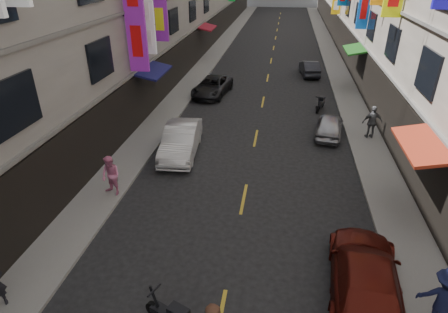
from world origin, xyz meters
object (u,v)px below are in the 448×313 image
(car_left_mid, at_px, (181,140))
(car_right_near, at_px, (365,276))
(car_right_mid, at_px, (329,125))
(pedestrian_rnear, at_px, (444,300))
(scooter_far_right, at_px, (321,104))
(pedestrian_rfar, at_px, (372,122))
(car_right_far, at_px, (309,68))
(car_left_far, at_px, (212,86))
(pedestrian_lfar, at_px, (111,176))

(car_left_mid, xyz_separation_m, car_right_near, (7.59, -7.96, -0.04))
(car_right_mid, height_order, pedestrian_rnear, pedestrian_rnear)
(scooter_far_right, height_order, pedestrian_rfar, pedestrian_rfar)
(car_right_mid, bearing_deg, pedestrian_rfar, -176.72)
(car_right_far, bearing_deg, scooter_far_right, 85.88)
(scooter_far_right, relative_size, pedestrian_rfar, 0.97)
(car_right_mid, relative_size, pedestrian_rfar, 1.95)
(car_left_far, xyz_separation_m, pedestrian_lfar, (-1.65, -13.62, 0.35))
(scooter_far_right, height_order, pedestrian_rnear, pedestrian_rnear)
(car_right_near, distance_m, car_right_far, 23.78)
(pedestrian_rnear, bearing_deg, car_right_far, -59.65)
(car_right_near, relative_size, pedestrian_lfar, 2.82)
(pedestrian_rfar, bearing_deg, car_right_mid, -15.39)
(car_right_near, bearing_deg, pedestrian_lfar, -16.14)
(pedestrian_rnear, distance_m, pedestrian_rfar, 12.12)
(scooter_far_right, relative_size, car_right_mid, 0.50)
(car_left_mid, relative_size, pedestrian_rfar, 2.50)
(car_left_far, relative_size, pedestrian_rfar, 2.50)
(car_right_mid, bearing_deg, car_left_mid, 33.13)
(car_right_near, bearing_deg, car_right_far, -82.97)
(pedestrian_rfar, bearing_deg, pedestrian_lfar, 22.75)
(car_left_mid, height_order, pedestrian_rfar, pedestrian_rfar)
(car_right_near, height_order, pedestrian_rfar, pedestrian_rfar)
(car_left_mid, xyz_separation_m, car_right_far, (7.01, 15.81, -0.13))
(car_left_far, height_order, pedestrian_rfar, pedestrian_rfar)
(car_right_mid, relative_size, pedestrian_lfar, 2.05)
(car_left_mid, xyz_separation_m, pedestrian_rfar, (9.76, 3.27, 0.28))
(scooter_far_right, bearing_deg, car_right_far, -70.28)
(car_right_near, bearing_deg, pedestrian_rnear, 158.75)
(pedestrian_lfar, relative_size, pedestrian_rfar, 0.95)
(scooter_far_right, xyz_separation_m, car_right_near, (0.20, -15.42, 0.26))
(car_left_mid, xyz_separation_m, car_left_far, (-0.16, 9.41, -0.12))
(car_left_mid, bearing_deg, car_right_far, 61.35)
(car_left_mid, bearing_deg, car_right_near, -51.12)
(car_left_mid, relative_size, pedestrian_lfar, 2.63)
(car_left_mid, height_order, car_right_mid, car_left_mid)
(car_right_mid, bearing_deg, car_right_near, 98.57)
(car_left_far, bearing_deg, pedestrian_lfar, -89.45)
(scooter_far_right, xyz_separation_m, pedestrian_rfar, (2.37, -4.19, 0.59))
(pedestrian_rfar, bearing_deg, car_left_far, -41.86)
(car_right_near, xyz_separation_m, pedestrian_lfar, (-9.40, 3.75, 0.28))
(pedestrian_rfar, bearing_deg, scooter_far_right, -70.62)
(car_right_near, relative_size, pedestrian_rnear, 2.55)
(car_left_far, bearing_deg, car_right_near, -58.50)
(car_left_mid, bearing_deg, pedestrian_rfar, 13.75)
(car_right_near, distance_m, car_right_mid, 11.43)
(pedestrian_lfar, bearing_deg, scooter_far_right, 73.78)
(scooter_far_right, relative_size, pedestrian_rnear, 0.92)
(car_right_mid, bearing_deg, scooter_far_right, -78.61)
(scooter_far_right, distance_m, car_right_mid, 4.00)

